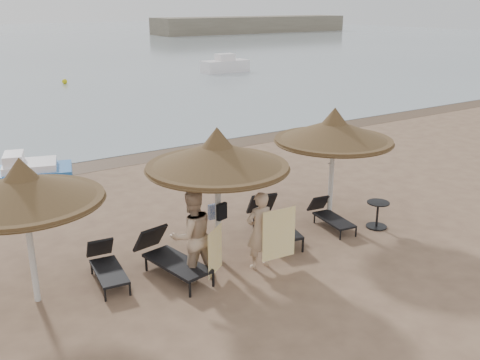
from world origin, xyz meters
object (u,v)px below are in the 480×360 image
object	(u,v)px
lounger_far_right	(329,215)
person_right	(260,224)
lounger_far_left	(106,265)
lounger_near_left	(169,256)
side_table	(377,215)
pedal_boat	(30,175)
palapa_right	(334,131)
lounger_near_right	(272,220)
person_left	(192,229)
palapa_left	(23,189)
palapa_center	(217,156)

from	to	relation	value
lounger_far_right	person_right	xyz separation A→B (m)	(-2.90, -0.88, 0.72)
lounger_far_left	lounger_near_left	bearing A→B (deg)	-15.30
person_right	side_table	bearing A→B (deg)	-173.05
pedal_boat	person_right	bearing A→B (deg)	-54.59
person_right	pedal_boat	distance (m)	9.04
lounger_far_left	pedal_boat	size ratio (longest dim) A/B	0.62
palapa_right	lounger_far_left	xyz separation A→B (m)	(-6.29, 0.11, -2.14)
person_right	lounger_near_right	bearing A→B (deg)	-130.68
lounger_far_right	lounger_far_left	bearing A→B (deg)	-176.34
person_left	side_table	bearing A→B (deg)	-178.45
person_left	person_right	xyz separation A→B (m)	(1.50, -0.35, -0.13)
lounger_near_left	person_left	world-z (taller)	person_left
person_right	lounger_far_left	bearing A→B (deg)	-18.87
lounger_near_right	lounger_far_right	world-z (taller)	lounger_near_right
person_right	pedal_boat	xyz separation A→B (m)	(-3.04, 8.49, -0.61)
pedal_boat	palapa_right	bearing A→B (deg)	-33.42
palapa_left	person_left	size ratio (longest dim) A/B	1.28
lounger_near_left	side_table	distance (m)	5.78
lounger_far_right	person_left	xyz separation A→B (m)	(-4.39, -0.54, 0.85)
palapa_left	side_table	size ratio (longest dim) A/B	4.24
person_right	pedal_boat	size ratio (longest dim) A/B	0.74
lounger_near_left	person_left	size ratio (longest dim) A/B	0.92
lounger_far_left	lounger_far_right	xyz separation A→B (m)	(5.96, -0.47, -0.02)
palapa_right	person_right	size ratio (longest dim) A/B	1.51
side_table	lounger_near_right	bearing A→B (deg)	157.52
lounger_far_left	person_right	distance (m)	3.43
palapa_center	person_left	world-z (taller)	palapa_center
palapa_left	lounger_far_right	bearing A→B (deg)	-2.83
palapa_right	person_right	world-z (taller)	palapa_right
lounger_near_left	palapa_left	bearing A→B (deg)	161.26
lounger_far_right	pedal_boat	world-z (taller)	pedal_boat
palapa_center	palapa_right	world-z (taller)	palapa_center
lounger_near_left	lounger_near_right	xyz separation A→B (m)	(3.08, 0.38, 0.01)
lounger_far_right	person_left	size ratio (longest dim) A/B	0.71
lounger_near_right	side_table	distance (m)	2.87
palapa_center	side_table	size ratio (longest dim) A/B	4.48
palapa_right	lounger_far_right	world-z (taller)	palapa_right
lounger_far_left	lounger_near_right	xyz separation A→B (m)	(4.33, -0.12, 0.09)
palapa_right	person_right	bearing A→B (deg)	-158.88
lounger_near_left	lounger_far_right	xyz separation A→B (m)	(4.72, 0.03, -0.10)
lounger_near_left	lounger_far_right	size ratio (longest dim) A/B	1.31
palapa_right	lounger_far_right	xyz separation A→B (m)	(-0.33, -0.36, -2.16)
palapa_right	lounger_near_left	size ratio (longest dim) A/B	1.45
lounger_far_left	person_left	bearing A→B (deg)	-26.10
lounger_far_right	pedal_boat	distance (m)	9.64
side_table	person_right	size ratio (longest dim) A/B	0.34
lounger_near_left	side_table	bearing A→B (deg)	-17.57
lounger_near_left	lounger_near_right	distance (m)	3.11
palapa_right	side_table	distance (m)	2.51
palapa_center	person_right	world-z (taller)	palapa_center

